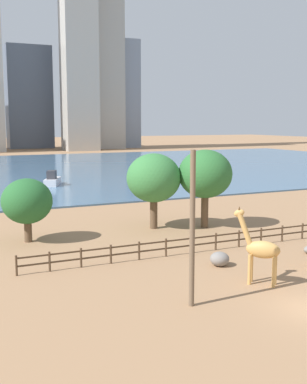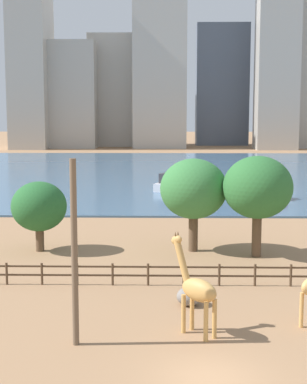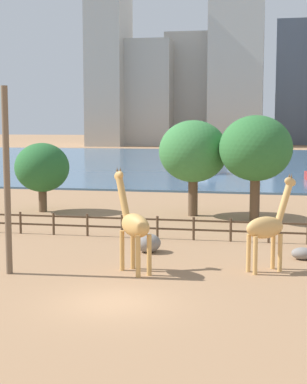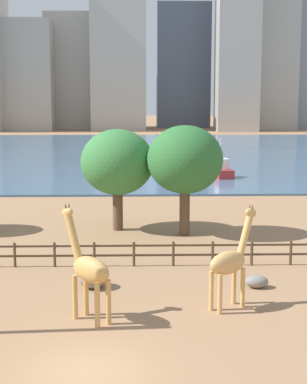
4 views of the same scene
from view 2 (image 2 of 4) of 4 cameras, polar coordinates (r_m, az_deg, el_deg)
ground_plane at (r=101.67m, az=2.12°, el=2.11°), size 400.00×400.00×0.00m
harbor_water at (r=98.68m, az=2.15°, el=2.00°), size 180.00×86.00×0.20m
giraffe_tall at (r=26.82m, az=4.20°, el=-9.37°), size 2.34×2.44×4.57m
utility_pole at (r=25.35m, az=-7.68°, el=-5.92°), size 0.28×0.28×8.11m
boulder_near_fence at (r=31.18m, az=3.46°, el=-10.07°), size 1.29×1.27×0.95m
enclosure_fence at (r=34.46m, az=3.49°, el=-7.84°), size 26.12×0.14×1.30m
tree_left_large at (r=42.20m, az=3.91°, el=0.27°), size 4.82×4.82×6.73m
tree_center_broad at (r=43.06m, az=-11.04°, el=-1.41°), size 3.99×3.99×5.08m
tree_right_tall at (r=41.04m, az=10.07°, el=0.39°), size 4.81×4.81×7.05m
boat_ferry at (r=74.20m, az=1.34°, el=0.75°), size 3.59×5.32×2.20m
boat_tug at (r=68.54m, az=11.66°, el=-0.03°), size 2.35×4.87×4.21m
skyline_tower_glass at (r=178.15m, az=-3.85°, el=9.72°), size 13.92×15.69×32.21m
skyline_block_left at (r=168.04m, az=-11.85°, el=14.04°), size 10.00×15.91×57.65m
skyline_block_right at (r=181.65m, az=6.65°, el=10.24°), size 15.61×8.62×36.01m
skyline_tower_short at (r=166.10m, az=-8.56°, el=9.28°), size 17.02×8.00×29.24m
skyline_tower_far at (r=170.65m, az=0.63°, el=17.74°), size 14.71×15.36×79.09m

